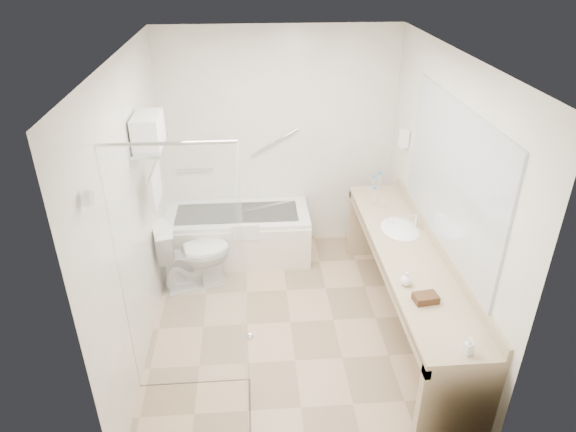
{
  "coord_description": "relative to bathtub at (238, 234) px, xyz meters",
  "views": [
    {
      "loc": [
        -0.32,
        -3.83,
        3.25
      ],
      "look_at": [
        0.0,
        0.3,
        1.0
      ],
      "focal_mm": 32.0,
      "sensor_mm": 36.0,
      "label": 1
    }
  ],
  "objects": [
    {
      "name": "floor",
      "position": [
        0.5,
        -1.24,
        -0.28
      ],
      "size": [
        3.2,
        3.2,
        0.0
      ],
      "primitive_type": "plane",
      "color": "tan",
      "rests_on": "ground"
    },
    {
      "name": "ceiling",
      "position": [
        0.5,
        -1.24,
        2.22
      ],
      "size": [
        2.6,
        3.2,
        0.1
      ],
      "primitive_type": "cube",
      "color": "silver",
      "rests_on": "wall_back"
    },
    {
      "name": "wall_back",
      "position": [
        0.5,
        0.36,
        0.97
      ],
      "size": [
        2.6,
        0.1,
        2.5
      ],
      "primitive_type": "cube",
      "color": "beige",
      "rests_on": "ground"
    },
    {
      "name": "wall_front",
      "position": [
        0.5,
        -2.84,
        0.97
      ],
      "size": [
        2.6,
        0.1,
        2.5
      ],
      "primitive_type": "cube",
      "color": "beige",
      "rests_on": "ground"
    },
    {
      "name": "wall_left",
      "position": [
        -0.8,
        -1.24,
        0.97
      ],
      "size": [
        0.1,
        3.2,
        2.5
      ],
      "primitive_type": "cube",
      "color": "beige",
      "rests_on": "ground"
    },
    {
      "name": "wall_right",
      "position": [
        1.8,
        -1.24,
        0.97
      ],
      "size": [
        0.1,
        3.2,
        2.5
      ],
      "primitive_type": "cube",
      "color": "beige",
      "rests_on": "ground"
    },
    {
      "name": "bathtub",
      "position": [
        0.0,
        0.0,
        0.0
      ],
      "size": [
        1.6,
        0.73,
        0.59
      ],
      "color": "silver",
      "rests_on": "floor"
    },
    {
      "name": "grab_bar_short",
      "position": [
        -0.45,
        0.32,
        0.67
      ],
      "size": [
        0.4,
        0.03,
        0.03
      ],
      "primitive_type": "cylinder",
      "rotation": [
        0.0,
        1.57,
        0.0
      ],
      "color": "silver",
      "rests_on": "wall_back"
    },
    {
      "name": "grab_bar_long",
      "position": [
        0.45,
        0.32,
        0.97
      ],
      "size": [
        0.53,
        0.03,
        0.33
      ],
      "primitive_type": "cylinder",
      "rotation": [
        0.0,
        1.05,
        0.0
      ],
      "color": "silver",
      "rests_on": "wall_back"
    },
    {
      "name": "shower_enclosure",
      "position": [
        -0.13,
        -2.16,
        0.79
      ],
      "size": [
        0.96,
        0.91,
        2.11
      ],
      "color": "silver",
      "rests_on": "floor"
    },
    {
      "name": "towel_shelf",
      "position": [
        -0.67,
        -0.89,
        1.48
      ],
      "size": [
        0.24,
        0.55,
        0.81
      ],
      "color": "silver",
      "rests_on": "wall_left"
    },
    {
      "name": "vanity_counter",
      "position": [
        1.52,
        -1.39,
        0.36
      ],
      "size": [
        0.55,
        2.7,
        0.95
      ],
      "color": "tan",
      "rests_on": "floor"
    },
    {
      "name": "sink",
      "position": [
        1.55,
        -0.99,
        0.54
      ],
      "size": [
        0.4,
        0.52,
        0.14
      ],
      "primitive_type": "ellipsoid",
      "color": "silver",
      "rests_on": "vanity_counter"
    },
    {
      "name": "faucet",
      "position": [
        1.7,
        -0.99,
        0.65
      ],
      "size": [
        0.03,
        0.03,
        0.14
      ],
      "primitive_type": "cylinder",
      "color": "silver",
      "rests_on": "vanity_counter"
    },
    {
      "name": "mirror",
      "position": [
        1.79,
        -1.39,
        1.27
      ],
      "size": [
        0.02,
        2.0,
        1.2
      ],
      "primitive_type": "cube",
      "color": "#AAAFB6",
      "rests_on": "wall_right"
    },
    {
      "name": "hairdryer_unit",
      "position": [
        1.75,
        -0.19,
        1.17
      ],
      "size": [
        0.08,
        0.1,
        0.18
      ],
      "primitive_type": "cube",
      "color": "silver",
      "rests_on": "wall_right"
    },
    {
      "name": "toilet",
      "position": [
        -0.45,
        -0.54,
        0.1
      ],
      "size": [
        0.86,
        0.63,
        0.76
      ],
      "primitive_type": "imported",
      "rotation": [
        0.0,
        0.0,
        1.85
      ],
      "color": "silver",
      "rests_on": "floor"
    },
    {
      "name": "amenity_basket",
      "position": [
        1.45,
        -2.08,
        0.6
      ],
      "size": [
        0.19,
        0.14,
        0.06
      ],
      "primitive_type": "cube",
      "rotation": [
        0.0,
        0.0,
        0.14
      ],
      "color": "#4C2E1B",
      "rests_on": "vanity_counter"
    },
    {
      "name": "soap_bottle_a",
      "position": [
        1.55,
        -2.64,
        0.6
      ],
      "size": [
        0.1,
        0.14,
        0.06
      ],
      "primitive_type": "imported",
      "rotation": [
        0.0,
        0.0,
        0.32
      ],
      "color": "silver",
      "rests_on": "vanity_counter"
    },
    {
      "name": "soap_bottle_b",
      "position": [
        1.36,
        -1.87,
        0.62
      ],
      "size": [
        0.12,
        0.13,
        0.09
      ],
      "primitive_type": "imported",
      "rotation": [
        0.0,
        0.0,
        -0.22
      ],
      "color": "silver",
      "rests_on": "vanity_counter"
    },
    {
      "name": "water_bottle_left",
      "position": [
        1.41,
        -0.47,
        0.66
      ],
      "size": [
        0.06,
        0.06,
        0.2
      ],
      "rotation": [
        0.0,
        0.0,
        -0.23
      ],
      "color": "silver",
      "rests_on": "vanity_counter"
    },
    {
      "name": "water_bottle_mid",
      "position": [
        1.47,
        -0.18,
        0.66
      ],
      "size": [
        0.06,
        0.06,
        0.18
      ],
      "rotation": [
        0.0,
        0.0,
        0.32
      ],
      "color": "silver",
      "rests_on": "vanity_counter"
    },
    {
      "name": "water_bottle_right",
      "position": [
        1.55,
        -0.14,
        0.67
      ],
      "size": [
        0.07,
        0.07,
        0.21
      ],
      "rotation": [
        0.0,
        0.0,
        -0.01
      ],
      "color": "silver",
      "rests_on": "vanity_counter"
    },
    {
      "name": "drinking_glass_near",
      "position": [
        1.46,
        -0.95,
        0.62
      ],
      "size": [
        0.07,
        0.07,
        0.09
      ],
      "primitive_type": "cylinder",
      "rotation": [
        0.0,
        0.0,
        -0.05
      ],
      "color": "silver",
      "rests_on": "vanity_counter"
    },
    {
      "name": "drinking_glass_far",
      "position": [
        1.49,
        -0.54,
        0.61
      ],
      "size": [
        0.06,
        0.06,
        0.08
      ],
      "primitive_type": "cylinder",
      "rotation": [
        0.0,
        0.0,
        0.02
      ],
      "color": "silver",
      "rests_on": "vanity_counter"
    }
  ]
}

